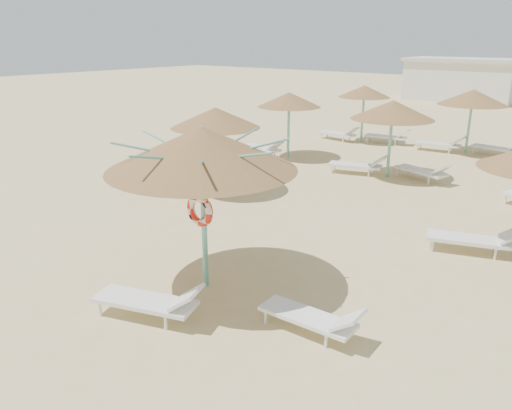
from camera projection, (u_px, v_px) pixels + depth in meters
The scene contains 6 objects.
ground at pixel (199, 290), 9.94m from camera, with size 120.00×120.00×0.00m, color #D6BB82.
main_palapa at pixel (201, 149), 9.25m from camera, with size 3.61×3.61×3.23m.
lounger_main_a at pixel (151, 301), 8.83m from camera, with size 2.10×1.23×0.73m.
lounger_main_b at pixel (314, 318), 8.37m from camera, with size 1.84×0.62×0.66m.
palapa_field at pixel (439, 117), 16.35m from camera, with size 18.55×13.67×2.72m.
service_hut at pixel (462, 80), 38.86m from camera, with size 8.40×4.40×3.25m.
Camera 1 is at (6.44, -6.21, 4.79)m, focal length 35.00 mm.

